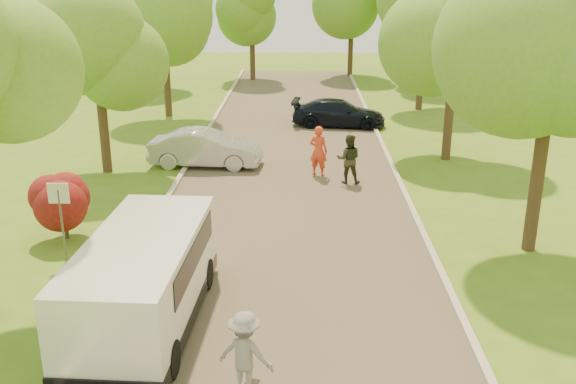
# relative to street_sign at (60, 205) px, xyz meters

# --- Properties ---
(ground) EXTENTS (100.00, 100.00, 0.00)m
(ground) POSITION_rel_street_sign_xyz_m (5.80, -4.00, -1.56)
(ground) COLOR #49711B
(ground) RESTS_ON ground
(road) EXTENTS (8.00, 60.00, 0.01)m
(road) POSITION_rel_street_sign_xyz_m (5.80, 4.00, -1.56)
(road) COLOR #4C4438
(road) RESTS_ON ground
(curb_left) EXTENTS (0.18, 60.00, 0.12)m
(curb_left) POSITION_rel_street_sign_xyz_m (1.75, 4.00, -1.50)
(curb_left) COLOR #B2AD9E
(curb_left) RESTS_ON ground
(curb_right) EXTENTS (0.18, 60.00, 0.12)m
(curb_right) POSITION_rel_street_sign_xyz_m (9.85, 4.00, -1.50)
(curb_right) COLOR #B2AD9E
(curb_right) RESTS_ON ground
(street_sign) EXTENTS (0.55, 0.06, 2.17)m
(street_sign) POSITION_rel_street_sign_xyz_m (0.00, 0.00, 0.00)
(street_sign) COLOR #59595E
(street_sign) RESTS_ON ground
(red_shrub) EXTENTS (1.70, 1.70, 1.95)m
(red_shrub) POSITION_rel_street_sign_xyz_m (-0.50, 1.50, -0.47)
(red_shrub) COLOR #382619
(red_shrub) RESTS_ON ground
(tree_l_midb) EXTENTS (4.30, 4.20, 6.62)m
(tree_l_midb) POSITION_rel_street_sign_xyz_m (-1.01, 8.00, 3.02)
(tree_l_midb) COLOR #382619
(tree_l_midb) RESTS_ON ground
(tree_l_far) EXTENTS (4.92, 4.80, 7.79)m
(tree_l_far) POSITION_rel_street_sign_xyz_m (-0.59, 18.00, 3.90)
(tree_l_far) COLOR #382619
(tree_l_far) RESTS_ON ground
(tree_r_mida) EXTENTS (5.13, 5.00, 7.95)m
(tree_r_mida) POSITION_rel_street_sign_xyz_m (12.82, 1.00, 3.97)
(tree_r_mida) COLOR #382619
(tree_r_mida) RESTS_ON ground
(tree_r_midb) EXTENTS (4.51, 4.40, 7.01)m
(tree_r_midb) POSITION_rel_street_sign_xyz_m (12.40, 10.00, 3.32)
(tree_r_midb) COLOR #382619
(tree_r_midb) RESTS_ON ground
(tree_r_far) EXTENTS (5.33, 5.20, 8.34)m
(tree_r_far) POSITION_rel_street_sign_xyz_m (13.03, 20.00, 4.27)
(tree_r_far) COLOR #382619
(tree_r_far) RESTS_ON ground
(tree_bg_a) EXTENTS (5.12, 5.00, 7.72)m
(tree_bg_a) POSITION_rel_street_sign_xyz_m (-2.98, 26.00, 3.75)
(tree_bg_a) COLOR #382619
(tree_bg_a) RESTS_ON ground
(tree_bg_b) EXTENTS (5.12, 5.00, 7.95)m
(tree_bg_b) POSITION_rel_street_sign_xyz_m (14.02, 28.00, 3.97)
(tree_bg_b) COLOR #382619
(tree_bg_b) RESTS_ON ground
(tree_bg_c) EXTENTS (4.92, 4.80, 7.33)m
(tree_bg_c) POSITION_rel_street_sign_xyz_m (3.01, 30.00, 3.46)
(tree_bg_c) COLOR #382619
(tree_bg_c) RESTS_ON ground
(tree_bg_d) EXTENTS (5.12, 5.00, 7.72)m
(tree_bg_d) POSITION_rel_street_sign_xyz_m (10.02, 32.00, 3.75)
(tree_bg_d) COLOR #382619
(tree_bg_d) RESTS_ON ground
(minivan) EXTENTS (2.41, 5.62, 2.06)m
(minivan) POSITION_rel_street_sign_xyz_m (2.92, -3.20, -0.48)
(minivan) COLOR white
(minivan) RESTS_ON ground
(silver_sedan) EXTENTS (4.48, 1.85, 1.44)m
(silver_sedan) POSITION_rel_street_sign_xyz_m (2.50, 8.79, -0.84)
(silver_sedan) COLOR #ADADB2
(silver_sedan) RESTS_ON ground
(dark_sedan) EXTENTS (4.76, 2.36, 1.33)m
(dark_sedan) POSITION_rel_street_sign_xyz_m (8.10, 15.79, -0.90)
(dark_sedan) COLOR black
(dark_sedan) RESTS_ON ground
(skateboarder) EXTENTS (1.17, 0.88, 1.61)m
(skateboarder) POSITION_rel_street_sign_xyz_m (5.29, -5.69, -0.66)
(skateboarder) COLOR gray
(skateboarder) RESTS_ON longboard
(person_striped) EXTENTS (0.82, 0.69, 1.92)m
(person_striped) POSITION_rel_street_sign_xyz_m (6.91, 7.64, -0.60)
(person_striped) COLOR red
(person_striped) RESTS_ON ground
(person_olive) EXTENTS (0.93, 0.76, 1.81)m
(person_olive) POSITION_rel_street_sign_xyz_m (7.98, 6.78, -0.66)
(person_olive) COLOR #2B2E1C
(person_olive) RESTS_ON ground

